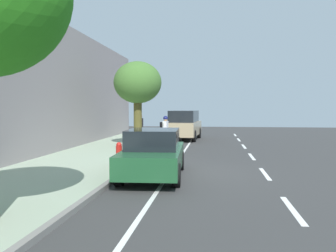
% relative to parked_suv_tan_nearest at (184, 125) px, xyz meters
% --- Properties ---
extents(ground, '(58.39, 58.39, 0.00)m').
position_rel_parked_suv_tan_nearest_xyz_m(ground, '(-0.74, 12.55, -1.03)').
color(ground, '#363636').
extents(sidewalk, '(4.24, 36.49, 0.13)m').
position_rel_parked_suv_tan_nearest_xyz_m(sidewalk, '(3.12, 12.55, -0.96)').
color(sidewalk, '#99A990').
rests_on(sidewalk, ground).
extents(curb_edge, '(0.16, 36.49, 0.13)m').
position_rel_parked_suv_tan_nearest_xyz_m(curb_edge, '(0.92, 12.55, -0.96)').
color(curb_edge, gray).
rests_on(curb_edge, ground).
extents(lane_stripe_centre, '(0.14, 35.80, 0.01)m').
position_rel_parked_suv_tan_nearest_xyz_m(lane_stripe_centre, '(-3.72, 12.21, -1.02)').
color(lane_stripe_centre, white).
rests_on(lane_stripe_centre, ground).
extents(lane_stripe_bike_edge, '(0.12, 36.49, 0.01)m').
position_rel_parked_suv_tan_nearest_xyz_m(lane_stripe_bike_edge, '(-0.55, 12.55, -1.02)').
color(lane_stripe_bike_edge, white).
rests_on(lane_stripe_bike_edge, ground).
extents(parked_suv_tan_nearest, '(2.22, 4.82, 1.99)m').
position_rel_parked_suv_tan_nearest_xyz_m(parked_suv_tan_nearest, '(0.00, 0.00, 0.00)').
color(parked_suv_tan_nearest, tan).
rests_on(parked_suv_tan_nearest, ground).
extents(parked_sedan_green_second, '(2.01, 4.48, 1.52)m').
position_rel_parked_suv_tan_nearest_xyz_m(parked_sedan_green_second, '(-0.12, 13.20, -0.27)').
color(parked_sedan_green_second, '#1E512D').
rests_on(parked_sedan_green_second, ground).
extents(bicycle_at_curb, '(1.59, 0.76, 0.74)m').
position_rel_parked_suv_tan_nearest_xyz_m(bicycle_at_curb, '(0.46, 5.05, -0.66)').
color(bicycle_at_curb, black).
rests_on(bicycle_at_curb, ground).
extents(cyclist_with_backpack, '(0.46, 0.61, 1.74)m').
position_rel_parked_suv_tan_nearest_xyz_m(cyclist_with_backpack, '(0.68, 4.60, 0.04)').
color(cyclist_with_backpack, '#C6B284').
rests_on(cyclist_with_backpack, ground).
extents(street_tree_near_cyclist, '(2.57, 2.57, 4.55)m').
position_rel_parked_suv_tan_nearest_xyz_m(street_tree_near_cyclist, '(2.06, 5.41, 2.46)').
color(street_tree_near_cyclist, brown).
rests_on(street_tree_near_cyclist, sidewalk).
extents(pedestrian_on_phone, '(0.40, 0.54, 1.57)m').
position_rel_parked_suv_tan_nearest_xyz_m(pedestrian_on_phone, '(2.93, 0.44, -0.02)').
color(pedestrian_on_phone, black).
rests_on(pedestrian_on_phone, sidewalk).
extents(fire_hydrant, '(0.22, 0.22, 0.84)m').
position_rel_parked_suv_tan_nearest_xyz_m(fire_hydrant, '(1.35, 11.89, -0.47)').
color(fire_hydrant, red).
rests_on(fire_hydrant, sidewalk).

